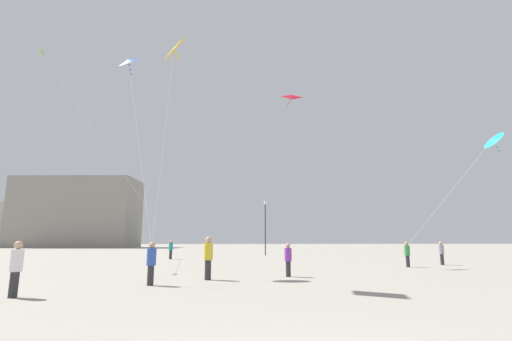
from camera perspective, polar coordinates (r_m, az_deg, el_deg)
The scene contains 15 objects.
person_in_teal at distance 34.97m, azimuth -13.13°, elevation -11.77°, with size 0.37×0.37×1.70m.
person_in_green at distance 26.11m, azimuth 22.49°, elevation -11.80°, with size 0.35×0.35×1.61m.
person_in_white at distance 13.80m, azimuth -33.32°, elevation -12.36°, with size 0.37×0.37×1.69m.
person_in_yellow at distance 16.77m, azimuth -7.46°, elevation -13.08°, with size 0.41×0.41×1.87m.
person_in_blue at distance 15.22m, azimuth -16.00°, elevation -13.45°, with size 0.36×0.36×1.65m.
person_in_grey at distance 29.36m, azimuth 26.92°, elevation -11.25°, with size 0.35×0.35×1.62m.
person_in_purple at distance 18.10m, azimuth 5.02°, elevation -13.45°, with size 0.34×0.34×1.57m.
kite_cobalt_diamond at distance 23.38m, azimuth -19.19°, elevation 15.75°, with size 3.91×6.17×11.18m.
kite_cyan_diamond at distance 24.38m, azimuth 32.92°, elevation 4.02°, with size 3.67×5.31×6.45m.
kite_lime_diamond at distance 30.95m, azimuth -29.89°, elevation 14.96°, with size 8.36×10.36×13.84m.
kite_crimson_delta at distance 27.92m, azimuth 6.02°, elevation 10.86°, with size 7.59×2.46×11.26m.
kite_amber_delta at distance 18.00m, azimuth -12.77°, elevation 17.72°, with size 1.38×1.77×9.49m.
building_left_hall at distance 106.23m, azimuth -34.37°, elevation -7.09°, with size 18.66×16.10×10.12m.
building_centre_hall at distance 94.48m, azimuth -26.05°, elevation -5.96°, with size 27.36×13.68×15.64m.
lamppost_east at distance 42.12m, azimuth 1.45°, elevation -7.69°, with size 0.36×0.36×6.08m.
Camera 1 is at (-1.22, -4.24, 1.73)m, focal length 25.68 mm.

